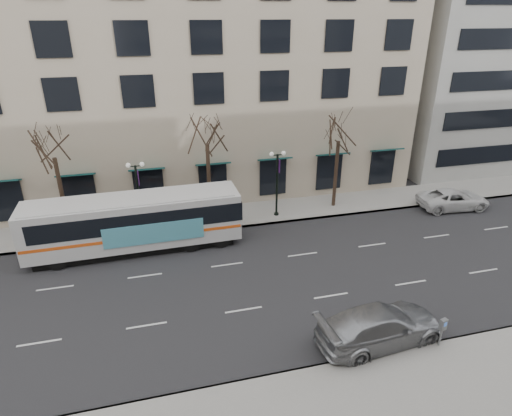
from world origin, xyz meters
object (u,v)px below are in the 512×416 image
object	(u,v)px
white_pickup	(453,199)
lamp_post_right	(277,181)
tree_far_right	(339,129)
lamp_post_left	(139,194)
pay_station	(443,327)
city_bus	(136,221)
tree_far_mid	(206,131)
tree_far_left	(51,144)
silver_car	(380,326)

from	to	relation	value
white_pickup	lamp_post_right	bearing A→B (deg)	87.48
tree_far_right	lamp_post_left	bearing A→B (deg)	-177.71
pay_station	tree_far_right	bearing A→B (deg)	71.22
city_bus	pay_station	bearing A→B (deg)	-45.20
tree_far_right	white_pickup	xyz separation A→B (m)	(9.17, -2.60, -5.65)
tree_far_mid	lamp_post_right	bearing A→B (deg)	-6.83
tree_far_left	white_pickup	xyz separation A→B (m)	(29.17, -2.60, -5.92)
lamp_post_right	tree_far_left	bearing A→B (deg)	177.71
tree_far_mid	lamp_post_right	distance (m)	6.41
lamp_post_left	tree_far_right	bearing A→B (deg)	2.29
lamp_post_right	pay_station	distance (m)	15.93
lamp_post_left	silver_car	world-z (taller)	lamp_post_left
white_pickup	tree_far_right	bearing A→B (deg)	79.70
silver_car	white_pickup	xyz separation A→B (m)	(13.44, 12.39, -0.13)
tree_far_mid	lamp_post_left	bearing A→B (deg)	-173.15
silver_car	city_bus	bearing A→B (deg)	37.16
tree_far_right	silver_car	size ratio (longest dim) A/B	1.29
lamp_post_right	white_pickup	distance (m)	14.47
tree_far_left	lamp_post_left	xyz separation A→B (m)	(5.01, -0.60, -3.75)
tree_far_mid	pay_station	world-z (taller)	tree_far_mid
pay_station	silver_car	bearing A→B (deg)	143.66
lamp_post_right	white_pickup	size ratio (longest dim) A/B	0.93
tree_far_mid	city_bus	world-z (taller)	tree_far_mid
tree_far_mid	silver_car	world-z (taller)	tree_far_mid
city_bus	pay_station	world-z (taller)	city_bus
lamp_post_right	pay_station	world-z (taller)	lamp_post_right
tree_far_left	white_pickup	world-z (taller)	tree_far_left
lamp_post_right	white_pickup	world-z (taller)	lamp_post_right
lamp_post_right	tree_far_right	bearing A→B (deg)	6.85
lamp_post_right	city_bus	bearing A→B (deg)	-166.72
tree_far_mid	lamp_post_left	size ratio (longest dim) A/B	1.64
tree_far_mid	lamp_post_right	xyz separation A→B (m)	(5.01, -0.60, -3.96)
tree_far_left	city_bus	xyz separation A→B (m)	(4.73, -3.03, -4.68)
white_pickup	tree_far_mid	bearing A→B (deg)	87.80
silver_car	tree_far_left	bearing A→B (deg)	40.94
lamp_post_right	pay_station	size ratio (longest dim) A/B	3.49
silver_car	pay_station	distance (m)	2.77
silver_car	white_pickup	bearing A→B (deg)	-52.75
tree_far_right	silver_car	distance (m)	16.54
tree_far_right	white_pickup	bearing A→B (deg)	-15.83
lamp_post_right	silver_car	size ratio (longest dim) A/B	0.83
tree_far_mid	city_bus	size ratio (longest dim) A/B	0.63
tree_far_mid	tree_far_right	size ratio (longest dim) A/B	1.06
lamp_post_left	pay_station	world-z (taller)	lamp_post_left
silver_car	lamp_post_left	bearing A→B (deg)	31.25
lamp_post_left	lamp_post_right	world-z (taller)	same
tree_far_mid	tree_far_left	bearing A→B (deg)	-180.00
tree_far_left	city_bus	size ratio (longest dim) A/B	0.61
city_bus	silver_car	bearing A→B (deg)	-48.56
white_pickup	pay_station	world-z (taller)	pay_station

